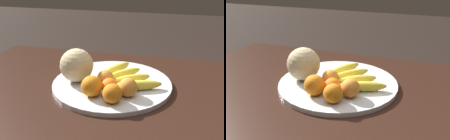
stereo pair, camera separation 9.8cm
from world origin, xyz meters
The scene contains 9 objects.
kitchen_table centered at (0.00, 0.00, 0.66)m, with size 1.32×0.88×0.77m.
fruit_bowl centered at (0.02, 0.05, 0.78)m, with size 0.47×0.47×0.02m.
melon centered at (-0.12, 0.03, 0.85)m, with size 0.13×0.13×0.13m.
banana_bunch centered at (0.07, 0.07, 0.81)m, with size 0.27×0.27×0.04m.
orange_front_left centered at (0.10, -0.05, 0.82)m, with size 0.07×0.07×0.07m.
orange_front_right centered at (-0.03, -0.08, 0.83)m, with size 0.07×0.07×0.07m.
orange_mid_center centered at (0.03, -0.05, 0.82)m, with size 0.06×0.06×0.06m.
orange_back_left centered at (0.06, -0.11, 0.82)m, with size 0.07×0.07×0.07m.
orange_back_right centered at (0.00, 0.01, 0.82)m, with size 0.06×0.06×0.06m.
Camera 2 is at (0.34, -0.83, 1.23)m, focal length 42.00 mm.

